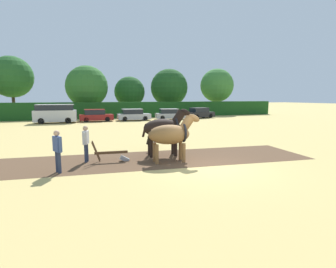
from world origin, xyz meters
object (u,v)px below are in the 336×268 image
at_px(farmer_at_plow, 86,141).
at_px(farmer_beside_team, 155,132).
at_px(parked_car_left, 96,116).
at_px(parked_car_center_left, 133,115).
at_px(tree_center_right, 169,88).
at_px(parked_car_center, 170,114).
at_px(plow, 114,155).
at_px(tree_right, 217,85).
at_px(tree_left, 12,77).
at_px(parked_van, 55,113).
at_px(parked_car_center_right, 200,113).
at_px(draft_horse_lead_left, 171,134).
at_px(draft_horse_lead_right, 164,128).
at_px(tree_center_left, 87,87).
at_px(tree_center, 130,92).
at_px(farmer_onlooker_left, 57,148).

distance_m(farmer_at_plow, farmer_beside_team, 4.65).
xyz_separation_m(parked_car_left, parked_car_center_left, (4.87, -0.23, -0.00)).
bearing_deg(tree_center_right, parked_car_center, -109.94).
relative_size(tree_center_right, plow, 4.57).
bearing_deg(parked_car_center, tree_right, 43.67).
distance_m(plow, farmer_beside_team, 3.88).
bearing_deg(tree_left, parked_van, -58.71).
distance_m(tree_right, parked_car_center_right, 12.00).
bearing_deg(parked_car_center_right, draft_horse_lead_left, -131.68).
relative_size(draft_horse_lead_left, plow, 1.50).
xyz_separation_m(farmer_beside_team, parked_van, (-6.51, 19.25, 0.17)).
bearing_deg(draft_horse_lead_left, parked_car_left, 99.81).
relative_size(tree_center_right, draft_horse_lead_right, 3.03).
relative_size(tree_center_left, tree_center, 1.20).
height_order(tree_left, farmer_onlooker_left, tree_left).
distance_m(tree_center, parked_car_left, 12.99).
distance_m(farmer_beside_team, parked_van, 20.32).
xyz_separation_m(plow, parked_car_center, (11.10, 21.80, 0.40)).
height_order(tree_left, tree_right, tree_left).
height_order(plow, parked_car_center_left, parked_car_center_left).
xyz_separation_m(tree_center, farmer_onlooker_left, (-10.23, -34.05, -2.97)).
xyz_separation_m(draft_horse_lead_right, parked_van, (-6.39, 21.40, -0.33)).
height_order(tree_center, parked_car_center_right, tree_center).
bearing_deg(parked_car_center_right, tree_left, 148.93).
relative_size(tree_center, farmer_onlooker_left, 3.77).
height_order(draft_horse_lead_left, plow, draft_horse_lead_left).
bearing_deg(farmer_beside_team, parked_car_center, 77.33).
xyz_separation_m(farmer_at_plow, parked_car_center_left, (7.21, 21.69, -0.28)).
bearing_deg(parked_car_center_left, tree_center_right, 51.77).
height_order(tree_right, parked_car_center_left, tree_right).
xyz_separation_m(farmer_at_plow, parked_van, (-2.40, 21.43, 0.12)).
relative_size(tree_left, tree_center, 1.36).
height_order(tree_center, farmer_beside_team, tree_center).
bearing_deg(draft_horse_lead_right, tree_center_left, 100.06).
distance_m(tree_center_right, plow, 36.40).
height_order(plow, farmer_onlooker_left, farmer_onlooker_left).
height_order(tree_left, parked_car_center, tree_left).
xyz_separation_m(tree_left, tree_center, (17.58, 1.04, -2.01)).
distance_m(draft_horse_lead_left, draft_horse_lead_right, 1.41).
height_order(farmer_onlooker_left, parked_car_center, farmer_onlooker_left).
relative_size(plow, parked_car_center, 0.42).
height_order(parked_car_center, parked_car_center_right, parked_car_center_right).
height_order(tree_right, draft_horse_lead_left, tree_right).
bearing_deg(parked_van, draft_horse_lead_left, -70.59).
relative_size(tree_center, plow, 3.70).
xyz_separation_m(tree_center_left, plow, (-0.62, -30.98, -4.42)).
bearing_deg(plow, parked_car_center_right, 60.55).
xyz_separation_m(parked_van, parked_car_center_right, (19.93, 0.91, -0.41)).
bearing_deg(tree_center, parked_car_center, -73.44).
distance_m(tree_right, farmer_onlooker_left, 41.60).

